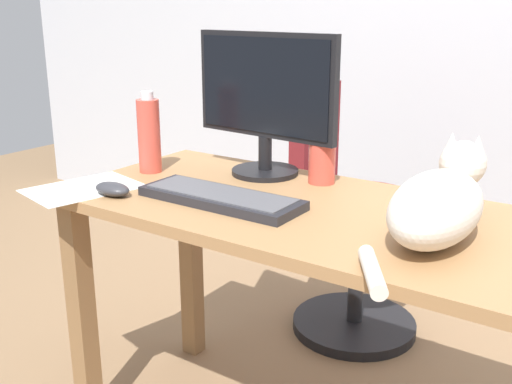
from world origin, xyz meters
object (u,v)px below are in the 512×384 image
object	(u,v)px
water_bottle	(149,135)
cat	(439,202)
keyboard	(221,197)
computer_mouse	(112,189)
spray_bottle	(323,140)
monitor	(265,99)
office_chair	(346,228)

from	to	relation	value
water_bottle	cat	bearing A→B (deg)	-3.30
keyboard	cat	bearing A→B (deg)	7.39
computer_mouse	spray_bottle	world-z (taller)	spray_bottle
cat	spray_bottle	distance (m)	0.48
cat	monitor	bearing A→B (deg)	159.47
monitor	computer_mouse	bearing A→B (deg)	-117.80
computer_mouse	water_bottle	size ratio (longest dim) A/B	0.45
office_chair	water_bottle	bearing A→B (deg)	-115.20
monitor	water_bottle	bearing A→B (deg)	-150.39
monitor	spray_bottle	world-z (taller)	monitor
monitor	water_bottle	xyz separation A→B (m)	(-0.30, -0.17, -0.11)
office_chair	spray_bottle	size ratio (longest dim) A/B	3.56
keyboard	water_bottle	size ratio (longest dim) A/B	1.80
keyboard	cat	distance (m)	0.55
water_bottle	computer_mouse	bearing A→B (deg)	-69.74
cat	spray_bottle	xyz separation A→B (m)	(-0.41, 0.24, 0.04)
office_chair	keyboard	xyz separation A→B (m)	(0.03, -0.82, 0.34)
office_chair	monitor	world-z (taller)	monitor
office_chair	computer_mouse	world-z (taller)	office_chair
monitor	cat	bearing A→B (deg)	-20.53
office_chair	cat	distance (m)	1.03
monitor	computer_mouse	world-z (taller)	monitor
spray_bottle	monitor	bearing A→B (deg)	-175.74
cat	spray_bottle	size ratio (longest dim) A/B	2.29
water_bottle	spray_bottle	world-z (taller)	spray_bottle
computer_mouse	water_bottle	distance (m)	0.27
monitor	spray_bottle	distance (m)	0.21
keyboard	spray_bottle	bearing A→B (deg)	67.76
water_bottle	monitor	bearing A→B (deg)	29.61
monitor	water_bottle	world-z (taller)	monitor
keyboard	computer_mouse	bearing A→B (deg)	-157.35
monitor	keyboard	bearing A→B (deg)	-78.58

